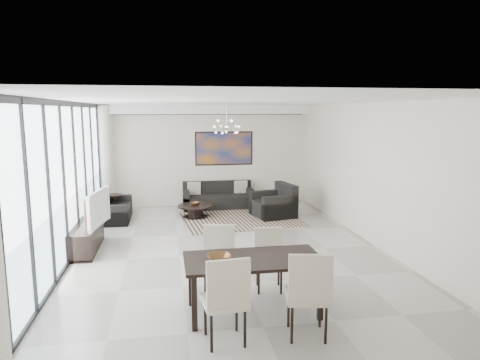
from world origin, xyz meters
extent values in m
cube|color=#A8A39B|center=(0.00, 0.00, 0.01)|extent=(6.00, 9.00, 0.02)
cube|color=white|center=(0.00, 0.00, 2.89)|extent=(6.00, 9.00, 0.02)
cube|color=silver|center=(0.00, 4.49, 1.45)|extent=(6.00, 0.02, 2.90)
cube|color=silver|center=(0.00, -4.49, 1.45)|extent=(6.00, 0.02, 2.90)
cube|color=silver|center=(2.99, 0.00, 1.45)|extent=(0.02, 9.00, 2.90)
cube|color=silver|center=(-2.98, 0.00, 1.45)|extent=(0.01, 8.95, 2.85)
cube|color=black|center=(-2.94, 0.00, 2.85)|extent=(0.04, 8.95, 0.10)
cube|color=black|center=(-2.94, 0.00, 0.03)|extent=(0.04, 8.95, 0.06)
cube|color=black|center=(-2.94, -3.00, 1.45)|extent=(0.04, 0.05, 2.88)
cube|color=black|center=(-2.94, -2.00, 1.45)|extent=(0.04, 0.05, 2.88)
cube|color=black|center=(-2.94, -1.00, 1.45)|extent=(0.04, 0.05, 2.88)
cube|color=black|center=(-2.94, 0.00, 1.45)|extent=(0.04, 0.05, 2.88)
cube|color=black|center=(-2.94, 1.00, 1.45)|extent=(0.04, 0.05, 2.88)
cube|color=black|center=(-2.94, 2.00, 1.45)|extent=(0.04, 0.05, 2.88)
cube|color=black|center=(-2.94, 3.00, 1.45)|extent=(0.04, 0.05, 2.88)
cube|color=black|center=(-2.94, 4.00, 1.45)|extent=(0.04, 0.05, 2.88)
cylinder|color=silver|center=(-2.80, 4.15, 1.45)|extent=(0.36, 0.36, 2.85)
cube|color=white|center=(0.00, 4.30, 2.77)|extent=(5.98, 0.40, 0.26)
cube|color=#A35D16|center=(0.50, 4.47, 1.65)|extent=(1.68, 0.04, 0.98)
cylinder|color=silver|center=(0.30, 2.50, 2.62)|extent=(0.02, 0.02, 0.55)
sphere|color=silver|center=(0.30, 2.50, 2.35)|extent=(0.12, 0.12, 0.12)
cube|color=black|center=(0.65, 2.58, 0.01)|extent=(3.04, 2.45, 0.01)
cylinder|color=black|center=(-0.45, 3.01, 0.30)|extent=(0.92, 0.92, 0.04)
cylinder|color=black|center=(-0.45, 3.01, 0.14)|extent=(0.40, 0.40, 0.28)
cylinder|color=black|center=(-0.45, 3.01, 0.01)|extent=(0.64, 0.64, 0.03)
imported|color=brown|center=(-0.47, 3.00, 0.36)|extent=(0.26, 0.26, 0.08)
cube|color=black|center=(0.27, 4.02, 0.18)|extent=(1.98, 0.81, 0.36)
cube|color=black|center=(0.27, 4.34, 0.54)|extent=(1.98, 0.16, 0.36)
cube|color=black|center=(-0.64, 4.02, 0.26)|extent=(0.16, 0.81, 0.52)
cube|color=black|center=(1.18, 4.02, 0.26)|extent=(0.16, 0.81, 0.52)
cube|color=black|center=(-2.50, 3.05, 0.18)|extent=(0.80, 1.43, 0.36)
cube|color=black|center=(-2.82, 3.05, 0.53)|extent=(0.16, 1.43, 0.36)
cube|color=black|center=(-2.50, 2.42, 0.26)|extent=(0.80, 0.16, 0.52)
cube|color=black|center=(-2.50, 3.68, 0.26)|extent=(0.80, 0.16, 0.52)
cube|color=black|center=(1.55, 2.77, 0.21)|extent=(1.14, 1.18, 0.42)
cube|color=black|center=(1.92, 2.84, 0.64)|extent=(0.39, 1.02, 0.42)
cube|color=black|center=(1.47, 3.17, 0.31)|extent=(0.97, 0.38, 0.61)
cube|color=black|center=(1.63, 2.37, 0.31)|extent=(0.97, 0.38, 0.61)
cylinder|color=black|center=(-2.53, 3.44, 0.56)|extent=(0.42, 0.42, 0.04)
cylinder|color=black|center=(-2.53, 3.44, 0.28)|extent=(0.06, 0.06, 0.53)
cylinder|color=black|center=(-2.53, 3.44, 0.02)|extent=(0.30, 0.30, 0.03)
cube|color=black|center=(-2.76, 0.72, 0.25)|extent=(0.45, 1.61, 0.50)
imported|color=gray|center=(-2.60, 0.66, 0.85)|extent=(0.35, 1.21, 0.69)
cube|color=black|center=(-0.04, -2.45, 0.75)|extent=(1.85, 0.93, 0.04)
cube|color=black|center=(-0.86, -2.81, 0.36)|extent=(0.07, 0.07, 0.73)
cube|color=black|center=(-0.86, -2.09, 0.36)|extent=(0.07, 0.07, 0.73)
cube|color=black|center=(0.78, -2.81, 0.36)|extent=(0.07, 0.07, 0.73)
cube|color=black|center=(0.78, -2.09, 0.36)|extent=(0.07, 0.07, 0.73)
cube|color=#BAB49A|center=(-0.53, -3.13, 0.50)|extent=(0.54, 0.54, 0.07)
cube|color=#BAB49A|center=(-0.51, -3.34, 0.79)|extent=(0.50, 0.10, 0.61)
cylinder|color=black|center=(-0.74, -2.95, 0.23)|extent=(0.04, 0.04, 0.47)
cylinder|color=black|center=(-0.31, -3.31, 0.23)|extent=(0.04, 0.04, 0.47)
cube|color=#BAB49A|center=(0.48, -3.16, 0.51)|extent=(0.59, 0.59, 0.07)
cube|color=#BAB49A|center=(0.44, -3.37, 0.79)|extent=(0.51, 0.15, 0.62)
cylinder|color=black|center=(0.32, -2.92, 0.24)|extent=(0.04, 0.04, 0.47)
cylinder|color=black|center=(0.64, -3.39, 0.24)|extent=(0.04, 0.04, 0.47)
cube|color=#BAB49A|center=(-0.44, -1.81, 0.47)|extent=(0.55, 0.55, 0.06)
cube|color=#BAB49A|center=(-0.40, -1.61, 0.74)|extent=(0.47, 0.13, 0.57)
cylinder|color=black|center=(-0.29, -2.03, 0.22)|extent=(0.04, 0.04, 0.44)
cylinder|color=black|center=(-0.59, -1.60, 0.22)|extent=(0.04, 0.04, 0.44)
cube|color=#BAB49A|center=(0.35, -1.76, 0.43)|extent=(0.49, 0.49, 0.06)
cube|color=#BAB49A|center=(0.37, -1.57, 0.67)|extent=(0.43, 0.11, 0.52)
cylinder|color=black|center=(0.49, -1.95, 0.20)|extent=(0.04, 0.04, 0.40)
cylinder|color=black|center=(0.21, -1.56, 0.20)|extent=(0.04, 0.04, 0.40)
imported|color=brown|center=(-0.51, -2.47, 0.81)|extent=(0.32, 0.32, 0.08)
camera|label=1|loc=(-1.15, -7.82, 2.71)|focal=32.00mm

